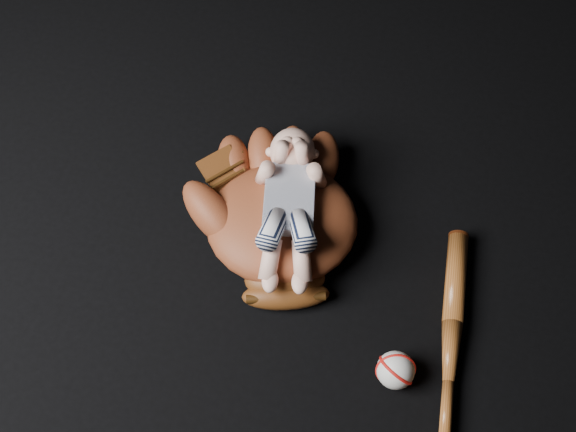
{
  "coord_description": "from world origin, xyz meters",
  "views": [
    {
      "loc": [
        0.11,
        -0.5,
        1.29
      ],
      "look_at": [
        -0.06,
        0.19,
        0.07
      ],
      "focal_mm": 45.0,
      "sensor_mm": 36.0,
      "label": 1
    }
  ],
  "objects_px": {
    "baseball_glove": "(282,218)",
    "baseball": "(396,370)",
    "newborn_baby": "(289,209)",
    "baseball_bat": "(452,335)"
  },
  "relations": [
    {
      "from": "newborn_baby",
      "to": "baseball",
      "type": "bearing_deg",
      "value": -53.26
    },
    {
      "from": "newborn_baby",
      "to": "baseball",
      "type": "xyz_separation_m",
      "value": [
        0.25,
        -0.23,
        -0.08
      ]
    },
    {
      "from": "baseball_glove",
      "to": "baseball_bat",
      "type": "bearing_deg",
      "value": -38.33
    },
    {
      "from": "baseball_glove",
      "to": "baseball_bat",
      "type": "distance_m",
      "value": 0.39
    },
    {
      "from": "newborn_baby",
      "to": "baseball",
      "type": "relative_size",
      "value": 4.89
    },
    {
      "from": "baseball_glove",
      "to": "newborn_baby",
      "type": "relative_size",
      "value": 1.25
    },
    {
      "from": "baseball_glove",
      "to": "baseball",
      "type": "height_order",
      "value": "baseball_glove"
    },
    {
      "from": "baseball_glove",
      "to": "baseball_bat",
      "type": "relative_size",
      "value": 1.0
    },
    {
      "from": "baseball_glove",
      "to": "newborn_baby",
      "type": "height_order",
      "value": "newborn_baby"
    },
    {
      "from": "baseball_glove",
      "to": "baseball",
      "type": "bearing_deg",
      "value": -58.35
    }
  ]
}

